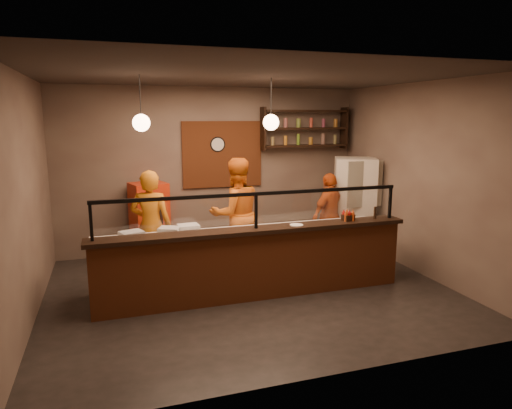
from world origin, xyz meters
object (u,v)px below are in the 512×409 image
object	(u,v)px
fridge	(354,205)
pepper_mill	(375,213)
cook_mid	(236,214)
cook_right	(330,215)
red_cooler	(150,221)
wall_clock	(218,144)
cook_left	(151,225)
condiment_caddy	(348,218)
pizza_dough	(306,226)

from	to	relation	value
fridge	pepper_mill	xyz separation A→B (m)	(-0.63, -1.73, 0.23)
cook_mid	fridge	xyz separation A→B (m)	(2.50, 0.31, -0.05)
cook_mid	pepper_mill	size ratio (longest dim) A/B	10.22
cook_right	red_cooler	distance (m)	3.39
wall_clock	red_cooler	distance (m)	1.99
red_cooler	cook_left	bearing A→B (deg)	-108.28
cook_left	condiment_caddy	world-z (taller)	cook_left
cook_mid	pizza_dough	size ratio (longest dim) A/B	3.79
wall_clock	cook_right	size ratio (longest dim) A/B	0.19
condiment_caddy	cook_left	bearing A→B (deg)	155.88
cook_right	cook_left	bearing A→B (deg)	-20.78
red_cooler	wall_clock	bearing A→B (deg)	-2.13
wall_clock	pizza_dough	distance (m)	2.73
cook_left	pizza_dough	xyz separation A→B (m)	(2.36, -0.84, 0.00)
cook_mid	fridge	size ratio (longest dim) A/B	1.05
cook_right	pizza_dough	distance (m)	1.45
cook_mid	fridge	bearing A→B (deg)	-178.92
cook_left	cook_right	bearing A→B (deg)	-157.39
fridge	cook_right	bearing A→B (deg)	-137.80
cook_mid	red_cooler	size ratio (longest dim) A/B	1.35
red_cooler	pizza_dough	distance (m)	3.03
cook_mid	cook_right	bearing A→B (deg)	177.45
cook_right	red_cooler	xyz separation A→B (m)	(-3.26, 0.91, -0.08)
cook_right	red_cooler	bearing A→B (deg)	-40.36
wall_clock	fridge	distance (m)	2.94
pepper_mill	fridge	bearing A→B (deg)	69.82
cook_left	pepper_mill	world-z (taller)	cook_left
cook_left	fridge	world-z (taller)	fridge
pizza_dough	red_cooler	bearing A→B (deg)	139.17
pizza_dough	wall_clock	bearing A→B (deg)	111.40
cook_mid	red_cooler	bearing A→B (deg)	-42.36
cook_left	cook_mid	size ratio (longest dim) A/B	0.93
fridge	red_cooler	world-z (taller)	fridge
cook_mid	pepper_mill	world-z (taller)	cook_mid
pizza_dough	condiment_caddy	xyz separation A→B (m)	(0.50, -0.45, 0.20)
pizza_dough	condiment_caddy	world-z (taller)	condiment_caddy
red_cooler	pizza_dough	bearing A→B (deg)	-55.50
wall_clock	fridge	size ratio (longest dim) A/B	0.16
cook_mid	pepper_mill	xyz separation A→B (m)	(1.87, -1.42, 0.18)
fridge	cook_left	bearing A→B (deg)	-149.07
cook_left	pizza_dough	bearing A→B (deg)	179.11
fridge	pizza_dough	xyz separation A→B (m)	(-1.60, -1.27, -0.02)
fridge	pizza_dough	bearing A→B (deg)	-116.93
cook_left	red_cooler	bearing A→B (deg)	-75.02
wall_clock	condiment_caddy	distance (m)	3.23
red_cooler	pepper_mill	bearing A→B (deg)	-51.47
wall_clock	cook_right	distance (m)	2.58
cook_right	pepper_mill	distance (m)	1.57
red_cooler	cook_mid	bearing A→B (deg)	-51.02
wall_clock	pizza_dough	world-z (taller)	wall_clock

